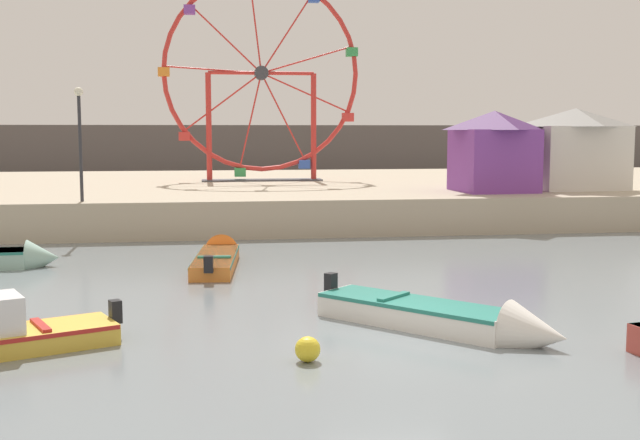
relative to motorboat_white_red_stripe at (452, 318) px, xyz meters
The scene contains 10 objects.
ground_plane 1.44m from the motorboat_white_red_stripe, 157.11° to the right, with size 240.00×240.00×0.00m, color slate.
quay_promenade 25.41m from the motorboat_white_red_stripe, 92.94° to the left, with size 110.00×23.08×1.40m, color #B7A88E.
distant_town_skyline 49.84m from the motorboat_white_red_stripe, 91.50° to the left, with size 140.00×3.00×4.40m, color #564C47.
motorboat_white_red_stripe is the anchor object (origin of this frame).
motorboat_orange_hull 9.93m from the motorboat_white_red_stripe, 116.16° to the left, with size 1.59×5.65×1.04m.
ferris_wheel_red_frame 26.51m from the motorboat_white_red_stripe, 94.12° to the left, with size 10.06×1.20×10.39m.
carnival_booth_white_ticket 21.41m from the motorboat_white_red_stripe, 57.90° to the left, with size 4.32×3.47×3.52m.
carnival_booth_purple_stall 18.85m from the motorboat_white_red_stripe, 67.06° to the left, with size 3.43×3.52×3.37m.
promenade_lamp_near 17.73m from the motorboat_white_red_stripe, 121.87° to the left, with size 0.32×0.32×4.08m.
mooring_buoy_orange 3.45m from the motorboat_white_red_stripe, 152.60° to the right, with size 0.44×0.44×0.44m, color yellow.
Camera 1 is at (-3.45, -14.06, 3.92)m, focal length 44.33 mm.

